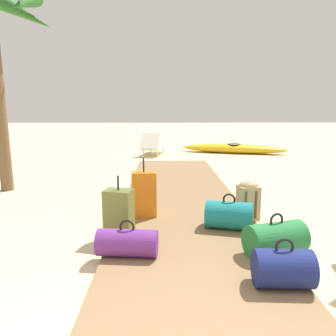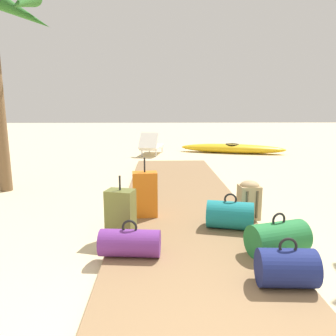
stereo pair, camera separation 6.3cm
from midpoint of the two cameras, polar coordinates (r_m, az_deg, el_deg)
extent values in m
plane|color=beige|center=(4.89, 2.61, -9.02)|extent=(60.00, 60.00, 0.00)
cube|color=olive|center=(5.65, 1.98, -5.84)|extent=(1.93, 8.23, 0.08)
cylinder|color=#237538|center=(3.76, 18.10, -11.57)|extent=(0.70, 0.52, 0.35)
torus|color=black|center=(3.69, 18.28, -8.60)|extent=(0.16, 0.07, 0.16)
cube|color=orange|center=(4.73, -4.43, -4.58)|extent=(0.37, 0.25, 0.65)
cylinder|color=black|center=(4.63, -4.50, 0.52)|extent=(0.02, 0.02, 0.20)
cube|color=tan|center=(4.76, 13.53, -5.80)|extent=(0.30, 0.27, 0.48)
ellipsoid|color=tan|center=(4.70, 13.65, -3.00)|extent=(0.28, 0.26, 0.14)
cylinder|color=brown|center=(4.62, 13.20, -6.28)|extent=(0.04, 0.04, 0.38)
cylinder|color=brown|center=(4.67, 14.85, -6.19)|extent=(0.04, 0.04, 0.38)
cube|color=olive|center=(4.08, -8.71, -7.71)|extent=(0.38, 0.31, 0.57)
cylinder|color=black|center=(3.98, -8.86, -2.58)|extent=(0.02, 0.02, 0.18)
cylinder|color=navy|center=(3.17, 19.40, -16.09)|extent=(0.52, 0.37, 0.34)
torus|color=black|center=(3.08, 19.64, -12.77)|extent=(0.17, 0.03, 0.16)
cylinder|color=#6B2D84|center=(3.57, -7.18, -12.85)|extent=(0.66, 0.34, 0.29)
torus|color=black|center=(3.50, -7.24, -10.23)|extent=(0.17, 0.04, 0.16)
cylinder|color=#197A7F|center=(4.35, 10.33, -8.07)|extent=(0.66, 0.49, 0.36)
torus|color=black|center=(4.29, 10.42, -5.42)|extent=(0.16, 0.06, 0.16)
cone|color=#2D6B28|center=(7.12, -24.15, 24.96)|extent=(0.41, 1.29, 0.83)
cone|color=#2D6B28|center=(7.84, -24.45, 23.43)|extent=(1.55, 0.93, 0.99)
cube|color=white|center=(11.47, -2.90, 3.68)|extent=(0.86, 1.49, 0.08)
cube|color=white|center=(10.86, -3.59, 4.77)|extent=(0.68, 0.59, 0.51)
cylinder|color=silver|center=(12.08, -3.43, 3.31)|extent=(0.04, 0.04, 0.22)
cylinder|color=silver|center=(11.98, -1.19, 3.26)|extent=(0.04, 0.04, 0.22)
cylinder|color=silver|center=(11.00, -4.74, 2.57)|extent=(0.04, 0.04, 0.22)
cylinder|color=silver|center=(10.90, -2.30, 2.52)|extent=(0.04, 0.04, 0.22)
ellipsoid|color=gold|center=(12.04, 10.95, 3.35)|extent=(3.77, 1.70, 0.32)
torus|color=black|center=(12.02, 10.97, 4.04)|extent=(0.61, 0.61, 0.05)
camera|label=1|loc=(0.03, 89.69, 0.06)|focal=34.95mm
camera|label=2|loc=(0.03, -90.31, -0.06)|focal=34.95mm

